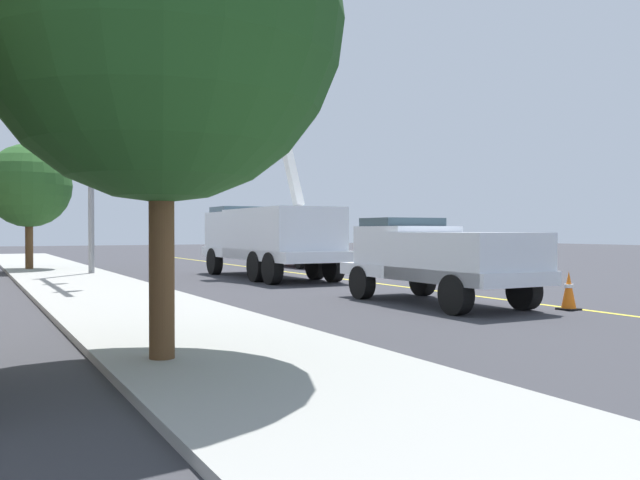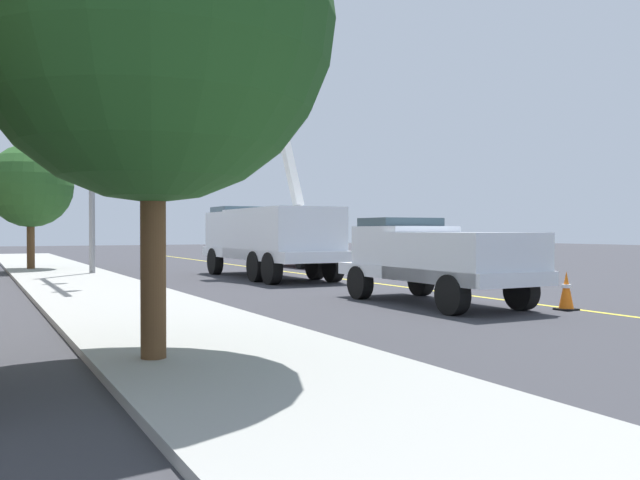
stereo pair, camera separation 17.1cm
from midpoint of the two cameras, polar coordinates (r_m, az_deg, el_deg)
ground at (r=24.73m, az=1.44°, el=-3.23°), size 120.00×120.00×0.00m
sidewalk_far_side at (r=21.90m, az=-19.02°, el=-3.64°), size 60.05×4.67×0.12m
lane_centre_stripe at (r=24.73m, az=1.44°, el=-3.22°), size 49.99×1.05×0.01m
utility_bucket_truck at (r=24.88m, az=-4.28°, el=0.55°), size 8.24×2.71×7.70m
service_pickup_truck at (r=16.10m, az=10.06°, el=-1.42°), size 5.64×2.27×2.06m
passing_minivan at (r=32.41m, az=-1.42°, el=-0.55°), size 4.83×2.02×1.69m
traffic_cone_leading at (r=15.72m, az=20.41°, el=-4.07°), size 0.40×0.40×0.85m
traffic_cone_mid_front at (r=29.24m, az=-4.20°, el=-1.83°), size 0.40×0.40×0.81m
traffic_signal_mast at (r=25.55m, az=-17.88°, el=10.39°), size 7.13×0.61×8.76m
street_tree_left at (r=9.16m, az=-13.46°, el=17.66°), size 4.64×4.64×6.73m
street_tree_right at (r=31.17m, az=-23.16°, el=4.22°), size 3.53×3.53×5.41m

